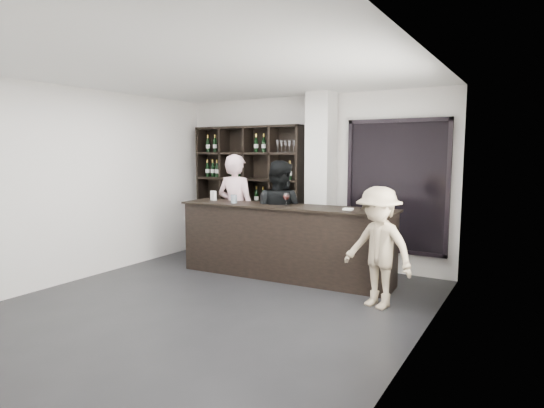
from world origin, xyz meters
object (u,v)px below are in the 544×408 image
Objects in this scene: taster_black at (278,217)px; taster_pink at (236,210)px; customer at (378,247)px; wine_shelf at (249,192)px; tasting_counter at (284,242)px.

taster_pink is at bearing -1.99° from taster_black.
taster_pink is 2.85m from customer.
wine_shelf is 0.79m from taster_pink.
wine_shelf is 0.70× the size of tasting_counter.
taster_black is (1.05, -0.72, -0.30)m from wine_shelf.
customer is (2.95, -1.52, -0.44)m from wine_shelf.
wine_shelf is 3.35m from customer.
taster_black is at bearing 133.15° from tasting_counter.
taster_black reaches higher than tasting_counter.
tasting_counter is at bearing 179.75° from customer.
customer is (1.90, -0.80, -0.14)m from taster_black.
taster_pink is 1.05× the size of taster_black.
customer is at bearing 155.17° from taster_black.
wine_shelf is 1.73m from tasting_counter.
wine_shelf reaches higher than taster_black.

